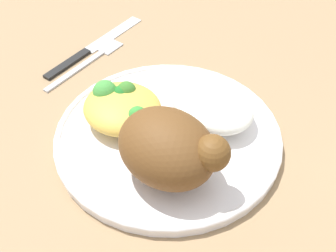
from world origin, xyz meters
TOP-DOWN VIEW (x-y plane):
  - ground_plane at (0.00, 0.00)m, footprint 2.00×2.00m
  - plate at (0.00, 0.00)m, footprint 0.26×0.26m
  - roasted_chicken at (0.04, -0.04)m, footprint 0.12×0.09m
  - rice_pile at (0.02, 0.05)m, footprint 0.10×0.08m
  - mac_cheese_with_broccoli at (-0.06, -0.02)m, footprint 0.09×0.09m
  - fork at (-0.18, 0.04)m, footprint 0.03×0.14m
  - knife at (-0.20, 0.06)m, footprint 0.03×0.19m

SIDE VIEW (x-z plane):
  - ground_plane at x=0.00m, z-range 0.00..0.00m
  - fork at x=-0.18m, z-range 0.00..0.01m
  - knife at x=-0.20m, z-range 0.00..0.01m
  - plate at x=0.00m, z-range 0.00..0.02m
  - rice_pile at x=0.02m, z-range 0.01..0.05m
  - mac_cheese_with_broccoli at x=-0.06m, z-range 0.01..0.05m
  - roasted_chicken at x=0.04m, z-range 0.02..0.09m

